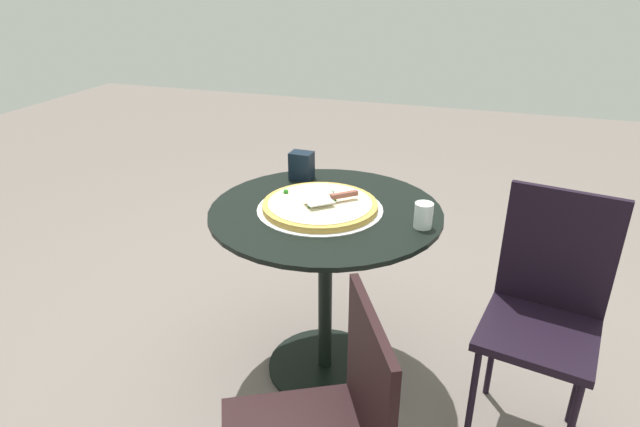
{
  "coord_description": "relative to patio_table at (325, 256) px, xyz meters",
  "views": [
    {
      "loc": [
        -1.78,
        -0.56,
        1.59
      ],
      "look_at": [
        -0.01,
        0.02,
        0.74
      ],
      "focal_mm": 30.23,
      "sensor_mm": 36.0,
      "label": 1
    }
  ],
  "objects": [
    {
      "name": "ground_plane",
      "position": [
        0.0,
        0.0,
        -0.55
      ],
      "size": [
        10.0,
        10.0,
        0.0
      ],
      "primitive_type": "plane",
      "color": "#6D625C"
    },
    {
      "name": "patio_table",
      "position": [
        0.0,
        0.0,
        0.0
      ],
      "size": [
        0.88,
        0.88,
        0.76
      ],
      "color": "black",
      "rests_on": "ground"
    },
    {
      "name": "pizza_on_tray",
      "position": [
        -0.01,
        0.02,
        0.22
      ],
      "size": [
        0.48,
        0.48,
        0.04
      ],
      "color": "silver",
      "rests_on": "patio_table"
    },
    {
      "name": "pizza_server",
      "position": [
        -0.0,
        -0.03,
        0.25
      ],
      "size": [
        0.18,
        0.19,
        0.02
      ],
      "color": "silver",
      "rests_on": "pizza_on_tray"
    },
    {
      "name": "drinking_cup",
      "position": [
        -0.04,
        -0.37,
        0.25
      ],
      "size": [
        0.07,
        0.07,
        0.09
      ],
      "primitive_type": "cylinder",
      "color": "silver",
      "rests_on": "patio_table"
    },
    {
      "name": "napkin_dispenser",
      "position": [
        0.28,
        0.2,
        0.26
      ],
      "size": [
        0.08,
        0.1,
        0.12
      ],
      "primitive_type": "cube",
      "rotation": [
        0.0,
        0.0,
        1.53
      ],
      "color": "black",
      "rests_on": "patio_table"
    },
    {
      "name": "patio_chair_near",
      "position": [
        -0.05,
        -0.82,
        -0.02
      ],
      "size": [
        0.44,
        0.44,
        0.92
      ],
      "color": "black",
      "rests_on": "ground"
    },
    {
      "name": "patio_chair_far",
      "position": [
        -0.77,
        -0.24,
        -0.07
      ],
      "size": [
        0.54,
        0.54,
        0.83
      ],
      "color": "black",
      "rests_on": "ground"
    }
  ]
}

